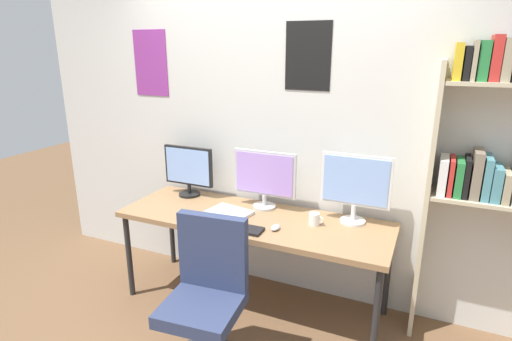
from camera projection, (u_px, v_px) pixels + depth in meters
The scene contains 11 objects.
wall_back at pixel (275, 133), 3.24m from camera, with size 4.43×0.11×2.60m.
desk at pixel (253, 224), 3.05m from camera, with size 2.03×0.68×0.74m.
bookshelf at pixel (496, 166), 2.50m from camera, with size 0.83×0.28×2.02m.
office_chair at pixel (206, 312), 2.50m from camera, with size 0.52×0.52×0.99m.
monitor_left at pixel (189, 169), 3.43m from camera, with size 0.45×0.18×0.42m.
monitor_center at pixel (265, 177), 3.15m from camera, with size 0.51×0.18×0.46m.
monitor_right at pixel (355, 185), 2.87m from camera, with size 0.49×0.18×0.50m.
keyboard_main at pixel (240, 228), 2.84m from camera, with size 0.33×0.13×0.02m, color black.
computer_mouse at pixel (275, 227), 2.83m from camera, with size 0.06×0.10×0.03m, color silver.
laptop_closed at pixel (230, 212), 3.10m from camera, with size 0.32×0.22×0.02m, color silver.
coffee_mug at pixel (315, 219), 2.90m from camera, with size 0.11×0.08×0.09m.
Camera 1 is at (1.16, -1.96, 1.96)m, focal length 28.72 mm.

